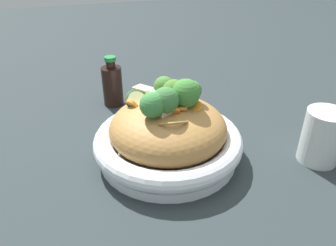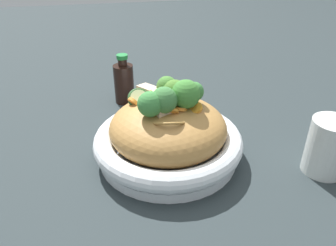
{
  "view_description": "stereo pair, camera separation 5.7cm",
  "coord_description": "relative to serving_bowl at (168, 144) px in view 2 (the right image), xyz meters",
  "views": [
    {
      "loc": [
        0.16,
        0.46,
        0.36
      ],
      "look_at": [
        0.0,
        0.0,
        0.07
      ],
      "focal_mm": 35.05,
      "sensor_mm": 36.0,
      "label": 1
    },
    {
      "loc": [
        0.1,
        0.48,
        0.36
      ],
      "look_at": [
        0.0,
        0.0,
        0.07
      ],
      "focal_mm": 35.05,
      "sensor_mm": 36.0,
      "label": 2
    }
  ],
  "objects": [
    {
      "name": "ground_plane",
      "position": [
        0.0,
        0.0,
        -0.03
      ],
      "size": [
        3.0,
        3.0,
        0.0
      ],
      "primitive_type": "plane",
      "color": "#283133"
    },
    {
      "name": "serving_bowl",
      "position": [
        0.0,
        0.0,
        0.0
      ],
      "size": [
        0.26,
        0.26,
        0.05
      ],
      "color": "white",
      "rests_on": "ground_plane"
    },
    {
      "name": "noodle_heap",
      "position": [
        -0.0,
        -0.0,
        0.03
      ],
      "size": [
        0.2,
        0.2,
        0.09
      ],
      "color": "#AF7D40",
      "rests_on": "serving_bowl"
    },
    {
      "name": "broccoli_florets",
      "position": [
        -0.01,
        0.0,
        0.1
      ],
      "size": [
        0.13,
        0.12,
        0.06
      ],
      "color": "#8EB670",
      "rests_on": "serving_bowl"
    },
    {
      "name": "carrot_coins",
      "position": [
        0.01,
        0.0,
        0.08
      ],
      "size": [
        0.13,
        0.09,
        0.03
      ],
      "color": "orange",
      "rests_on": "serving_bowl"
    },
    {
      "name": "zucchini_slices",
      "position": [
        0.02,
        -0.05,
        0.07
      ],
      "size": [
        0.1,
        0.07,
        0.03
      ],
      "color": "beige",
      "rests_on": "serving_bowl"
    },
    {
      "name": "chicken_chunks",
      "position": [
        0.01,
        -0.03,
        0.08
      ],
      "size": [
        0.09,
        0.13,
        0.05
      ],
      "color": "beige",
      "rests_on": "serving_bowl"
    },
    {
      "name": "soy_sauce_bottle",
      "position": [
        0.06,
        -0.24,
        0.02
      ],
      "size": [
        0.05,
        0.05,
        0.12
      ],
      "color": "black",
      "rests_on": "ground_plane"
    },
    {
      "name": "drinking_glass",
      "position": [
        -0.25,
        0.1,
        0.02
      ],
      "size": [
        0.07,
        0.07,
        0.1
      ],
      "color": "silver",
      "rests_on": "ground_plane"
    }
  ]
}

